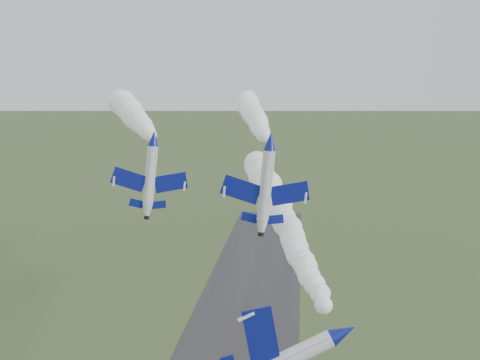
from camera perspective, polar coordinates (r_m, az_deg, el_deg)
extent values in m
cylinder|color=white|center=(50.06, 10.93, -15.68)|extent=(4.24, 9.40, 2.16)
cone|color=white|center=(54.87, 9.12, -13.22)|extent=(2.56, 2.41, 2.16)
cylinder|color=black|center=(55.83, 8.81, -12.78)|extent=(1.22, 0.89, 1.09)
ellipsoid|color=black|center=(48.12, 12.49, -16.53)|extent=(2.13, 3.39, 1.44)
cube|color=navy|center=(49.21, 9.05, -12.37)|extent=(2.74, 3.05, 4.63)
cube|color=navy|center=(52.52, 11.81, -18.14)|extent=(2.74, 3.05, 4.63)
cube|color=navy|center=(53.20, 8.71, -12.12)|extent=(1.24, 1.40, 2.03)
cube|color=navy|center=(54.87, 10.11, -15.08)|extent=(1.24, 1.40, 2.03)
cube|color=navy|center=(53.91, 10.87, -13.04)|extent=(2.58, 2.22, 1.10)
cylinder|color=white|center=(71.33, -9.19, 4.42)|extent=(4.25, 7.89, 1.56)
cone|color=navy|center=(66.43, -8.80, 4.00)|extent=(2.19, 2.47, 1.56)
cone|color=white|center=(76.05, -9.52, 4.76)|extent=(2.05, 2.13, 1.56)
cylinder|color=black|center=(76.98, -9.58, 4.83)|extent=(0.94, 0.80, 0.79)
ellipsoid|color=black|center=(69.28, -9.00, 4.68)|extent=(1.93, 2.88, 1.04)
cube|color=navy|center=(71.86, -11.48, 4.54)|extent=(4.80, 3.62, 0.64)
cube|color=navy|center=(72.41, -7.05, 4.18)|extent=(4.80, 3.62, 0.64)
cube|color=navy|center=(75.09, -10.60, 4.80)|extent=(2.11, 1.62, 0.31)
cube|color=navy|center=(75.37, -8.34, 4.61)|extent=(2.11, 1.62, 0.31)
cube|color=navy|center=(74.90, -9.37, 5.61)|extent=(0.86, 1.52, 2.05)
cylinder|color=white|center=(69.05, 3.26, 4.13)|extent=(3.39, 9.23, 1.76)
cone|color=navy|center=(63.42, 3.90, 3.57)|extent=(2.17, 2.66, 1.76)
cone|color=white|center=(74.48, 2.73, 4.58)|extent=(2.09, 2.23, 1.76)
cylinder|color=black|center=(75.55, 2.63, 4.66)|extent=(1.00, 0.80, 0.89)
ellipsoid|color=black|center=(66.70, 3.56, 4.43)|extent=(1.72, 3.27, 1.17)
cube|color=navy|center=(69.56, 0.51, 4.30)|extent=(5.35, 3.45, 0.61)
cube|color=navy|center=(70.42, 5.76, 3.84)|extent=(5.35, 3.45, 0.61)
cube|color=navy|center=(73.33, 1.48, 4.62)|extent=(2.34, 1.56, 0.31)
cube|color=navy|center=(73.76, 4.14, 4.39)|extent=(2.34, 1.56, 0.31)
cube|color=navy|center=(73.15, 2.95, 5.57)|extent=(0.66, 1.76, 2.38)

